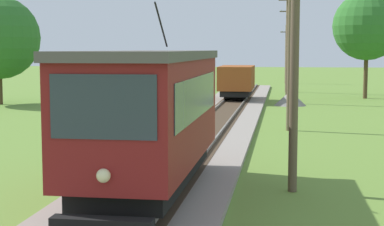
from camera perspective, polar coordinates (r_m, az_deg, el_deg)
name	(u,v)px	position (r m, az deg, el deg)	size (l,w,h in m)	color
red_tram	(149,115)	(15.54, -4.04, -0.16)	(2.60, 8.54, 4.79)	maroon
freight_car	(237,81)	(44.75, 4.22, 3.06)	(2.40, 5.20, 2.31)	#93471E
utility_pole_near_tram	(295,57)	(16.52, 9.61, 5.19)	(1.40, 0.39, 7.10)	brown
utility_pole_mid	(290,48)	(29.16, 9.19, 6.05)	(1.40, 0.48, 7.64)	brown
utility_pole_far	(288,44)	(43.71, 9.00, 6.46)	(1.40, 0.30, 8.31)	brown
utility_pole_distant	(287,45)	(55.13, 8.92, 6.29)	(1.40, 0.58, 8.18)	brown
utility_pole_horizon	(286,53)	(69.48, 8.84, 5.55)	(1.40, 0.30, 6.56)	brown
gravel_pile	(290,98)	(42.22, 9.21, 1.38)	(2.19, 2.19, 1.00)	gray
tree_left_far	(367,26)	(49.49, 16.13, 7.84)	(5.32, 5.32, 8.31)	#4C3823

